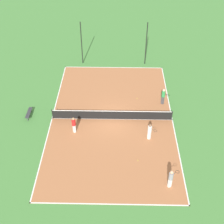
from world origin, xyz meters
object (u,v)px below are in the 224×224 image
object	(u,v)px
bench	(29,113)
tennis_ball_far_baseline	(138,160)
tennis_ball_right_alley	(137,98)
fence_post_back_right	(146,44)
tennis_net	(112,115)
player_far_white	(150,130)
fence_post_back_left	(82,43)
player_coach_red	(74,124)
player_far_green	(163,95)
player_baseline_gray	(171,178)

from	to	relation	value
bench	tennis_ball_far_baseline	distance (m)	12.01
tennis_ball_right_alley	fence_post_back_right	size ratio (longest dim) A/B	0.01
tennis_net	player_far_white	xyz separation A→B (m)	(3.44, -2.72, 0.48)
bench	fence_post_back_right	xyz separation A→B (m)	(12.13, 10.51, 2.30)
fence_post_back_right	tennis_ball_far_baseline	bearing A→B (deg)	-95.54
tennis_net	bench	world-z (taller)	tennis_net
bench	tennis_ball_far_baseline	size ratio (longest dim) A/B	25.25
tennis_net	fence_post_back_left	xyz separation A→B (m)	(-3.88, 10.82, 2.13)
player_coach_red	tennis_ball_far_baseline	size ratio (longest dim) A/B	25.32
player_far_green	tennis_ball_right_alley	world-z (taller)	player_far_green
tennis_ball_right_alley	player_far_white	bearing A→B (deg)	-82.28
tennis_ball_right_alley	player_baseline_gray	bearing A→B (deg)	-79.91
player_far_green	tennis_ball_right_alley	bearing A→B (deg)	-150.36
player_far_white	fence_post_back_right	size ratio (longest dim) A/B	0.33
tennis_net	tennis_ball_right_alley	bearing A→B (deg)	52.54
bench	tennis_ball_right_alley	distance (m)	11.29
player_far_white	fence_post_back_right	distance (m)	13.65
player_baseline_gray	bench	bearing A→B (deg)	115.77
bench	tennis_ball_far_baseline	world-z (taller)	bench
player_coach_red	tennis_ball_right_alley	distance (m)	8.16
player_far_white	tennis_ball_far_baseline	bearing A→B (deg)	-70.87
tennis_ball_right_alley	tennis_ball_far_baseline	size ratio (longest dim) A/B	1.00
tennis_ball_far_baseline	tennis_net	bearing A→B (deg)	113.07
player_far_green	player_coach_red	bearing A→B (deg)	-105.17
tennis_ball_right_alley	tennis_ball_far_baseline	world-z (taller)	same
bench	tennis_net	bearing A→B (deg)	-92.17
player_coach_red	player_baseline_gray	bearing A→B (deg)	19.83
player_baseline_gray	player_coach_red	world-z (taller)	player_baseline_gray
tennis_net	player_far_white	size ratio (longest dim) A/B	6.68
fence_post_back_left	fence_post_back_right	bearing A→B (deg)	0.00
player_coach_red	player_far_green	bearing A→B (deg)	84.23
fence_post_back_left	fence_post_back_right	xyz separation A→B (m)	(7.77, 0.00, 0.00)
tennis_net	tennis_ball_right_alley	world-z (taller)	tennis_net
tennis_ball_right_alley	fence_post_back_left	bearing A→B (deg)	131.18
player_far_white	fence_post_back_left	xyz separation A→B (m)	(-7.32, 13.55, 1.65)
tennis_ball_far_baseline	fence_post_back_right	world-z (taller)	fence_post_back_right
player_baseline_gray	tennis_ball_right_alley	distance (m)	11.68
player_far_green	fence_post_back_right	distance (m)	8.51
player_far_green	tennis_ball_far_baseline	world-z (taller)	player_far_green
bench	player_far_green	world-z (taller)	player_far_green
player_coach_red	player_far_white	xyz separation A→B (m)	(6.92, -0.78, 0.03)
player_far_green	tennis_ball_right_alley	xyz separation A→B (m)	(-2.61, 0.83, -1.04)
bench	player_far_green	xyz separation A→B (m)	(13.46, 2.26, 0.70)
tennis_net	player_baseline_gray	bearing A→B (deg)	-60.01
tennis_net	tennis_ball_far_baseline	size ratio (longest dim) A/B	172.85
player_baseline_gray	player_far_green	world-z (taller)	player_far_green
bench	player_far_white	xyz separation A→B (m)	(11.69, -3.04, 0.65)
tennis_net	player_baseline_gray	distance (m)	9.31
bench	fence_post_back_left	bearing A→B (deg)	-22.54
player_baseline_gray	fence_post_back_right	size ratio (longest dim) A/B	0.34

